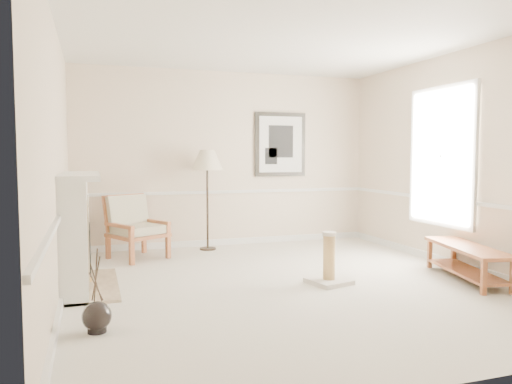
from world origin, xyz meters
TOP-DOWN VIEW (x-y plane):
  - ground at (0.00, 0.00)m, footprint 5.50×5.50m
  - room at (0.14, 0.08)m, footprint 5.04×5.54m
  - fireplace at (-2.34, 0.60)m, footprint 0.64×1.64m
  - floor_vase at (-2.15, -0.98)m, footprint 0.25×0.25m
  - armchair at (-1.59, 2.13)m, footprint 0.97×0.99m
  - floor_lamp at (-0.42, 2.40)m, footprint 0.60×0.60m
  - bench at (2.15, -0.49)m, footprint 0.75×1.52m
  - scratching_post at (0.47, -0.14)m, footprint 0.53×0.53m

SIDE VIEW (x-z plane):
  - ground at x=0.00m, z-range 0.00..0.00m
  - floor_vase at x=-2.15m, z-range -0.23..0.50m
  - scratching_post at x=0.47m, z-range -0.11..0.50m
  - bench at x=2.15m, z-range 0.07..0.49m
  - armchair at x=-1.59m, z-range 0.04..0.97m
  - fireplace at x=-2.34m, z-range -0.01..1.30m
  - floor_lamp at x=-0.42m, z-range 0.59..2.19m
  - room at x=0.14m, z-range 0.41..3.33m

